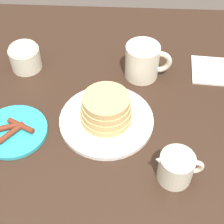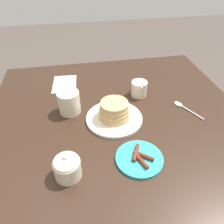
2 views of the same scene
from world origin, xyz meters
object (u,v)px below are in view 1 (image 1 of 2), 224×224
at_px(coffee_mug, 143,61).
at_px(napkin, 221,71).
at_px(sugar_bowl, 25,56).
at_px(pancake_plate, 106,114).
at_px(creamer_pitcher, 176,167).
at_px(side_plate_bacon, 14,131).

height_order(coffee_mug, napkin, coffee_mug).
bearing_deg(sugar_bowl, coffee_mug, -2.78).
bearing_deg(pancake_plate, creamer_pitcher, -43.68).
height_order(sugar_bowl, napkin, sugar_bowl).
bearing_deg(side_plate_bacon, napkin, 24.53).
xyz_separation_m(side_plate_bacon, creamer_pitcher, (0.38, -0.10, 0.03)).
height_order(pancake_plate, coffee_mug, coffee_mug).
bearing_deg(side_plate_bacon, creamer_pitcher, -15.35).
height_order(creamer_pitcher, sugar_bowl, sugar_bowl).
bearing_deg(creamer_pitcher, napkin, 65.46).
distance_m(coffee_mug, creamer_pitcher, 0.33).
xyz_separation_m(creamer_pitcher, napkin, (0.16, 0.35, -0.03)).
bearing_deg(creamer_pitcher, coffee_mug, 101.37).
bearing_deg(coffee_mug, pancake_plate, -116.90).
xyz_separation_m(pancake_plate, creamer_pitcher, (0.16, -0.15, 0.01)).
distance_m(pancake_plate, sugar_bowl, 0.31).
xyz_separation_m(pancake_plate, side_plate_bacon, (-0.22, -0.05, -0.02)).
xyz_separation_m(pancake_plate, coffee_mug, (0.09, 0.18, 0.02)).
bearing_deg(creamer_pitcher, pancake_plate, 136.32).
bearing_deg(coffee_mug, side_plate_bacon, -144.46).
bearing_deg(napkin, sugar_bowl, -179.38).
xyz_separation_m(side_plate_bacon, sugar_bowl, (-0.02, 0.24, 0.04)).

